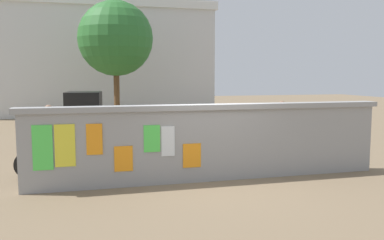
{
  "coord_description": "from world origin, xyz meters",
  "views": [
    {
      "loc": [
        -2.84,
        -8.88,
        2.42
      ],
      "look_at": [
        -0.21,
        1.01,
        1.31
      ],
      "focal_mm": 38.07,
      "sensor_mm": 36.0,
      "label": 1
    }
  ],
  "objects": [
    {
      "name": "person_bystander",
      "position": [
        3.33,
        3.04,
        0.99
      ],
      "size": [
        0.48,
        0.48,
        1.62
      ],
      "color": "yellow",
      "rests_on": "ground"
    },
    {
      "name": "bicycle_near",
      "position": [
        -3.64,
        1.3,
        0.36
      ],
      "size": [
        1.71,
        0.44,
        0.95
      ],
      "color": "black",
      "rests_on": "ground"
    },
    {
      "name": "bicycle_far",
      "position": [
        -1.16,
        2.62,
        0.36
      ],
      "size": [
        1.7,
        0.44,
        0.95
      ],
      "color": "black",
      "rests_on": "ground"
    },
    {
      "name": "auto_rickshaw_truck",
      "position": [
        -1.87,
        6.18,
        0.9
      ],
      "size": [
        3.75,
        1.89,
        1.85
      ],
      "color": "black",
      "rests_on": "ground"
    },
    {
      "name": "person_walking",
      "position": [
        -3.81,
        3.08,
        0.99
      ],
      "size": [
        0.42,
        0.42,
        1.62
      ],
      "color": "#3F994C",
      "rests_on": "ground"
    },
    {
      "name": "ground",
      "position": [
        0.0,
        8.0,
        0.0
      ],
      "size": [
        60.0,
        60.0,
        0.0
      ],
      "primitive_type": "plane",
      "color": "#7A664C"
    },
    {
      "name": "tree_roadside",
      "position": [
        -1.28,
        11.51,
        4.22
      ],
      "size": [
        3.65,
        3.65,
        6.06
      ],
      "color": "brown",
      "rests_on": "ground"
    },
    {
      "name": "building_background",
      "position": [
        -1.85,
        17.67,
        3.51
      ],
      "size": [
        14.29,
        4.32,
        6.98
      ],
      "color": "silver",
      "rests_on": "ground"
    },
    {
      "name": "motorcycle",
      "position": [
        1.59,
        4.32,
        0.46
      ],
      "size": [
        1.9,
        0.56,
        0.87
      ],
      "color": "black",
      "rests_on": "ground"
    },
    {
      "name": "poster_wall",
      "position": [
        -0.01,
        -0.0,
        0.91
      ],
      "size": [
        8.59,
        0.42,
        1.77
      ],
      "color": "gray",
      "rests_on": "ground"
    }
  ]
}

